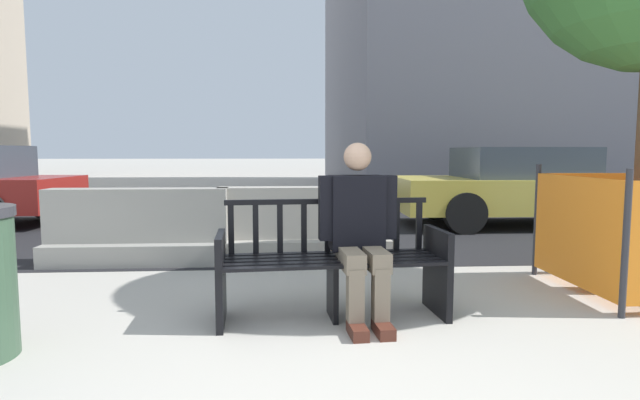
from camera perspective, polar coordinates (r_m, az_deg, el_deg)
ground_plane at (r=2.85m, az=4.37°, el=-20.41°), size 200.00×200.00×0.00m
street_asphalt at (r=11.31m, az=-1.70°, el=-0.83°), size 120.00×12.00×0.01m
street_bench at (r=3.78m, az=1.37°, el=-7.48°), size 1.72×0.65×0.88m
seated_person at (r=3.70m, az=4.52°, el=-3.13°), size 0.59×0.74×1.31m
jersey_barrier_centre at (r=5.89m, az=-1.86°, el=-3.35°), size 2.01×0.70×0.84m
jersey_barrier_left at (r=6.01m, az=-20.00°, el=-3.50°), size 2.00×0.69×0.84m
car_taxi_near at (r=9.15m, az=22.67°, el=1.37°), size 4.54×1.94×1.33m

